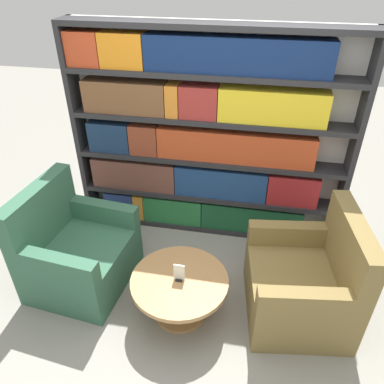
{
  "coord_description": "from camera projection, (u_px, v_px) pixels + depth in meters",
  "views": [
    {
      "loc": [
        0.46,
        -2.03,
        2.68
      ],
      "look_at": [
        -0.04,
        0.62,
        0.9
      ],
      "focal_mm": 35.0,
      "sensor_mm": 36.0,
      "label": 1
    }
  ],
  "objects": [
    {
      "name": "armchair_right",
      "position": [
        304.0,
        284.0,
        3.11
      ],
      "size": [
        0.92,
        0.99,
        0.98
      ],
      "rotation": [
        0.0,
        0.0,
        -1.43
      ],
      "color": "olive",
      "rests_on": "ground_plane"
    },
    {
      "name": "ground_plane",
      "position": [
        183.0,
        319.0,
        3.21
      ],
      "size": [
        14.0,
        14.0,
        0.0
      ],
      "primitive_type": "plane",
      "color": "gray"
    },
    {
      "name": "coffee_table",
      "position": [
        180.0,
        289.0,
        3.11
      ],
      "size": [
        0.81,
        0.81,
        0.41
      ],
      "color": "#AD7F4C",
      "rests_on": "ground_plane"
    },
    {
      "name": "table_sign",
      "position": [
        179.0,
        273.0,
        3.01
      ],
      "size": [
        0.09,
        0.06,
        0.16
      ],
      "color": "black",
      "rests_on": "coffee_table"
    },
    {
      "name": "armchair_left",
      "position": [
        77.0,
        253.0,
        3.43
      ],
      "size": [
        0.9,
        0.96,
        0.98
      ],
      "rotation": [
        0.0,
        0.0,
        1.46
      ],
      "color": "#336047",
      "rests_on": "ground_plane"
    },
    {
      "name": "bookshelf",
      "position": [
        204.0,
        140.0,
        3.73
      ],
      "size": [
        2.75,
        0.3,
        2.15
      ],
      "color": "silver",
      "rests_on": "ground_plane"
    }
  ]
}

